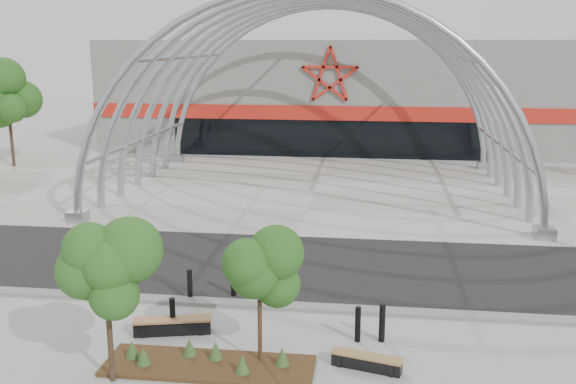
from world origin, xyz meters
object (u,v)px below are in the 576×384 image
Objects in this scene: street_tree_0 at (105,258)px; street_tree_1 at (259,275)px; bollard_2 at (233,280)px; bench_1 at (367,362)px; bench_0 at (173,326)px.

street_tree_0 is 3.64m from street_tree_1.
street_tree_0 is at bearing -158.72° from street_tree_1.
street_tree_1 reaches higher than bollard_2.
street_tree_0 is 2.35× the size of bench_1.
street_tree_1 is 4.82m from bollard_2.
bench_0 is at bearing 166.40° from bench_1.
street_tree_0 is 1.94× the size of bench_0.
street_tree_1 is 3.09× the size of bollard_2.
bench_0 is 1.21× the size of bench_1.
bollard_2 is (-1.58, 4.18, -1.81)m from street_tree_1.
street_tree_0 is at bearing -107.70° from bollard_2.
bench_1 is (5.96, 1.33, -2.87)m from street_tree_0.
street_tree_1 is 3.41m from bench_1.
street_tree_1 is (3.32, 1.29, -0.71)m from street_tree_0.
bench_1 is at bearing -13.60° from bench_0.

